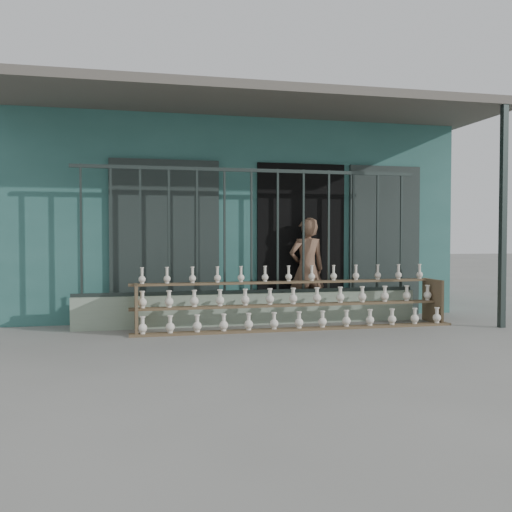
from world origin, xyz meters
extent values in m
plane|color=slate|center=(0.00, 0.00, 0.00)|extent=(60.00, 60.00, 0.00)
cube|color=#2D605B|center=(0.00, 4.30, 1.60)|extent=(7.00, 5.00, 3.20)
cube|color=black|center=(0.90, 1.82, 1.20)|extent=(1.40, 0.12, 2.40)
cube|color=black|center=(-1.20, 1.78, 1.20)|extent=(1.60, 0.08, 2.40)
cube|color=black|center=(2.30, 1.78, 1.20)|extent=(1.20, 0.08, 2.40)
cube|color=#59544C|center=(0.00, 1.20, 3.15)|extent=(7.40, 2.00, 0.12)
cube|color=#283330|center=(3.35, 0.25, 1.55)|extent=(0.08, 0.08, 3.10)
cube|color=gray|center=(0.00, 1.30, 0.23)|extent=(5.00, 0.20, 0.45)
cube|color=#283330|center=(-2.35, 1.30, 1.35)|extent=(0.03, 0.03, 1.80)
cube|color=#283330|center=(-1.96, 1.30, 1.35)|extent=(0.03, 0.03, 1.80)
cube|color=#283330|center=(-1.57, 1.30, 1.35)|extent=(0.03, 0.03, 1.80)
cube|color=#283330|center=(-1.18, 1.30, 1.35)|extent=(0.03, 0.03, 1.80)
cube|color=#283330|center=(-0.78, 1.30, 1.35)|extent=(0.03, 0.03, 1.80)
cube|color=#283330|center=(-0.39, 1.30, 1.35)|extent=(0.03, 0.03, 1.80)
cube|color=#283330|center=(0.00, 1.30, 1.35)|extent=(0.03, 0.03, 1.80)
cube|color=#283330|center=(0.39, 1.30, 1.35)|extent=(0.03, 0.03, 1.80)
cube|color=#283330|center=(0.78, 1.30, 1.35)|extent=(0.03, 0.03, 1.80)
cube|color=#283330|center=(1.17, 1.30, 1.35)|extent=(0.03, 0.03, 1.80)
cube|color=#283330|center=(1.57, 1.30, 1.35)|extent=(0.03, 0.03, 1.80)
cube|color=#283330|center=(1.96, 1.30, 1.35)|extent=(0.03, 0.03, 1.80)
cube|color=#283330|center=(2.35, 1.30, 1.35)|extent=(0.03, 0.03, 1.80)
cube|color=#283330|center=(0.00, 1.30, 2.22)|extent=(5.00, 0.04, 0.05)
cube|color=#283330|center=(0.00, 1.30, 0.47)|extent=(5.00, 0.04, 0.05)
cube|color=brown|center=(0.51, 0.65, 0.01)|extent=(4.50, 0.18, 0.03)
cube|color=brown|center=(0.51, 0.90, 0.32)|extent=(4.50, 0.18, 0.03)
cube|color=brown|center=(0.51, 1.15, 0.61)|extent=(4.50, 0.18, 0.03)
cube|color=brown|center=(-1.64, 0.90, 0.32)|extent=(0.04, 0.55, 0.64)
cube|color=brown|center=(2.66, 0.90, 0.32)|extent=(0.04, 0.55, 0.64)
imported|color=brown|center=(0.93, 1.57, 0.78)|extent=(0.60, 0.42, 1.55)
camera|label=1|loc=(-1.76, -6.71, 1.28)|focal=40.00mm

